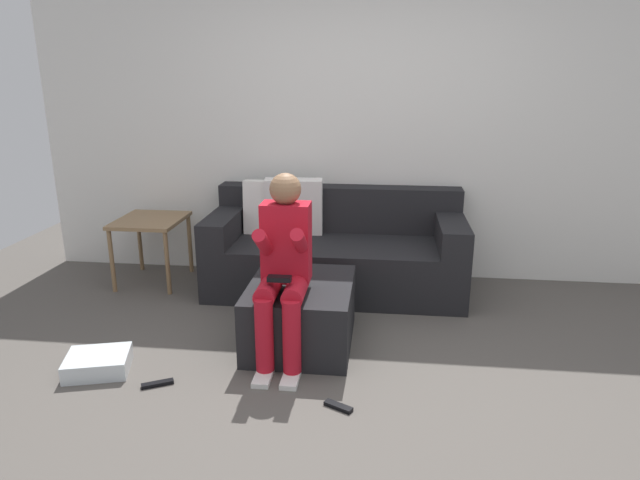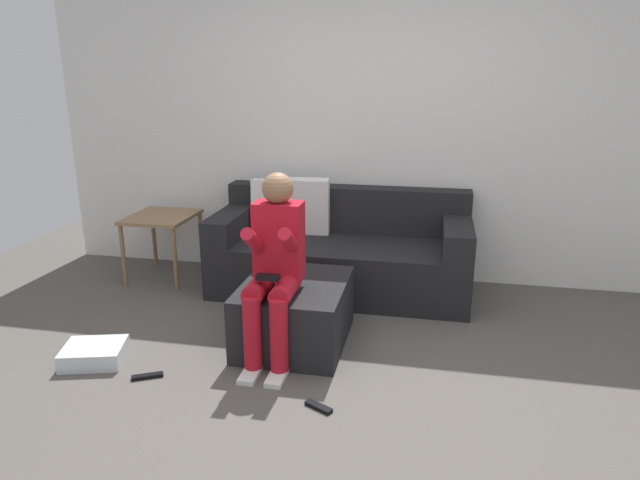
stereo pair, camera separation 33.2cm
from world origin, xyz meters
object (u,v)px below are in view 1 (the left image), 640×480
object	(u,v)px
person_seated	(284,263)
remote_by_storage_bin	(158,384)
couch_sectional	(334,251)
remote_near_ottoman	(338,406)
ottoman	(301,313)
side_table	(151,228)
storage_bin	(98,363)

from	to	relation	value
person_seated	remote_by_storage_bin	world-z (taller)	person_seated
couch_sectional	remote_by_storage_bin	size ratio (longest dim) A/B	11.29
couch_sectional	remote_near_ottoman	size ratio (longest dim) A/B	12.55
couch_sectional	ottoman	distance (m)	1.04
couch_sectional	side_table	bearing A→B (deg)	-178.72
person_seated	side_table	xyz separation A→B (m)	(-1.35, 1.20, -0.15)
side_table	remote_near_ottoman	distance (m)	2.49
side_table	person_seated	bearing A→B (deg)	-41.48
storage_bin	remote_near_ottoman	distance (m)	1.49
ottoman	couch_sectional	bearing A→B (deg)	83.31
remote_by_storage_bin	storage_bin	bearing A→B (deg)	136.50
storage_bin	person_seated	bearing A→B (deg)	15.79
ottoman	remote_near_ottoman	distance (m)	0.82
storage_bin	remote_near_ottoman	bearing A→B (deg)	-8.52
person_seated	remote_near_ottoman	size ratio (longest dim) A/B	7.11
couch_sectional	remote_near_ottoman	world-z (taller)	couch_sectional
storage_bin	remote_by_storage_bin	bearing A→B (deg)	-15.37
couch_sectional	person_seated	xyz separation A→B (m)	(-0.19, -1.23, 0.31)
remote_near_ottoman	remote_by_storage_bin	world-z (taller)	same
storage_bin	side_table	distance (m)	1.59
couch_sectional	person_seated	world-z (taller)	person_seated
person_seated	remote_by_storage_bin	size ratio (longest dim) A/B	6.40
ottoman	remote_by_storage_bin	world-z (taller)	ottoman
person_seated	side_table	world-z (taller)	person_seated
person_seated	couch_sectional	bearing A→B (deg)	81.17
remote_near_ottoman	remote_by_storage_bin	xyz separation A→B (m)	(-1.06, 0.11, 0.00)
couch_sectional	side_table	distance (m)	1.55
person_seated	side_table	size ratio (longest dim) A/B	1.94
person_seated	ottoman	bearing A→B (deg)	71.03
storage_bin	remote_by_storage_bin	distance (m)	0.43
ottoman	remote_by_storage_bin	size ratio (longest dim) A/B	4.46
side_table	remote_by_storage_bin	distance (m)	1.82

